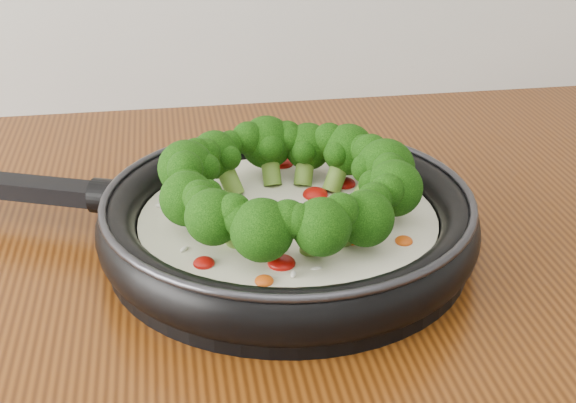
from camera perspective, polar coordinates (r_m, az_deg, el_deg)
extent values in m
cylinder|color=black|center=(0.72, 0.00, -3.09)|extent=(0.42, 0.42, 0.01)
torus|color=black|center=(0.71, 0.00, -1.33)|extent=(0.44, 0.44, 0.04)
torus|color=#2D2D33|center=(0.70, 0.00, 0.33)|extent=(0.43, 0.43, 0.01)
cube|color=black|center=(0.80, -18.64, 0.95)|extent=(0.20, 0.10, 0.02)
cylinder|color=black|center=(0.76, -12.83, 0.35)|extent=(0.04, 0.04, 0.03)
cylinder|color=white|center=(0.72, 0.00, -1.85)|extent=(0.35, 0.35, 0.02)
ellipsoid|color=#A60C08|center=(0.69, 0.74, -1.90)|extent=(0.02, 0.02, 0.01)
ellipsoid|color=#A60C08|center=(0.69, 1.06, -1.69)|extent=(0.03, 0.03, 0.01)
ellipsoid|color=#D84C0D|center=(0.70, 2.80, -1.42)|extent=(0.02, 0.02, 0.01)
ellipsoid|color=#A60C08|center=(0.77, 4.09, 1.29)|extent=(0.03, 0.03, 0.01)
ellipsoid|color=#A60C08|center=(0.64, -0.47, -4.48)|extent=(0.03, 0.03, 0.01)
ellipsoid|color=#D84C0D|center=(0.68, -2.10, -2.38)|extent=(0.02, 0.02, 0.01)
ellipsoid|color=#A60C08|center=(0.76, 7.18, 0.86)|extent=(0.02, 0.02, 0.01)
ellipsoid|color=#A60C08|center=(0.72, -4.01, -0.66)|extent=(0.02, 0.02, 0.01)
ellipsoid|color=#D84C0D|center=(0.73, 3.57, -0.06)|extent=(0.03, 0.03, 0.01)
ellipsoid|color=#A60C08|center=(0.72, -0.23, -0.58)|extent=(0.03, 0.03, 0.01)
ellipsoid|color=#A60C08|center=(0.72, -0.75, -0.67)|extent=(0.02, 0.02, 0.01)
ellipsoid|color=#D84C0D|center=(0.67, 4.60, -2.66)|extent=(0.03, 0.03, 0.01)
ellipsoid|color=#A60C08|center=(0.72, -6.71, -0.81)|extent=(0.02, 0.02, 0.01)
ellipsoid|color=#A60C08|center=(0.75, 1.98, 0.51)|extent=(0.03, 0.03, 0.01)
ellipsoid|color=#D84C0D|center=(0.67, 8.38, -2.85)|extent=(0.02, 0.02, 0.01)
ellipsoid|color=#A60C08|center=(0.81, -0.43, 2.77)|extent=(0.03, 0.03, 0.01)
ellipsoid|color=#A60C08|center=(0.64, -6.11, -4.46)|extent=(0.02, 0.02, 0.01)
ellipsoid|color=#D84C0D|center=(0.61, -1.74, -5.76)|extent=(0.02, 0.02, 0.01)
ellipsoid|color=white|center=(0.78, 6.76, 1.43)|extent=(0.01, 0.01, 0.00)
ellipsoid|color=white|center=(0.72, -3.17, -0.53)|extent=(0.01, 0.01, 0.00)
ellipsoid|color=white|center=(0.73, 4.32, -0.30)|extent=(0.01, 0.01, 0.00)
ellipsoid|color=white|center=(0.70, -0.26, -1.50)|extent=(0.01, 0.01, 0.00)
ellipsoid|color=white|center=(0.62, 0.40, -5.27)|extent=(0.01, 0.01, 0.00)
ellipsoid|color=white|center=(0.66, -7.53, -3.44)|extent=(0.01, 0.01, 0.00)
ellipsoid|color=white|center=(0.71, -2.88, -1.02)|extent=(0.01, 0.01, 0.00)
ellipsoid|color=white|center=(0.74, 2.29, 0.51)|extent=(0.01, 0.01, 0.00)
ellipsoid|color=white|center=(0.63, 2.06, -4.89)|extent=(0.01, 0.01, 0.00)
ellipsoid|color=white|center=(0.67, -0.98, -2.60)|extent=(0.01, 0.01, 0.00)
ellipsoid|color=white|center=(0.72, -5.92, -0.62)|extent=(0.01, 0.01, 0.00)
ellipsoid|color=white|center=(0.72, -0.06, -0.60)|extent=(0.01, 0.00, 0.00)
ellipsoid|color=white|center=(0.72, -2.38, -0.46)|extent=(0.01, 0.01, 0.00)
ellipsoid|color=white|center=(0.71, -0.21, -1.01)|extent=(0.01, 0.01, 0.00)
ellipsoid|color=white|center=(0.71, 0.39, -1.03)|extent=(0.01, 0.01, 0.00)
ellipsoid|color=white|center=(0.71, -0.40, -1.13)|extent=(0.01, 0.01, 0.00)
ellipsoid|color=white|center=(0.72, -0.35, -0.73)|extent=(0.01, 0.01, 0.00)
ellipsoid|color=white|center=(0.69, -6.48, -2.10)|extent=(0.01, 0.01, 0.00)
ellipsoid|color=white|center=(0.69, 5.37, -2.08)|extent=(0.01, 0.01, 0.00)
ellipsoid|color=white|center=(0.73, -9.22, -0.31)|extent=(0.01, 0.01, 0.00)
ellipsoid|color=white|center=(0.75, 7.44, 0.35)|extent=(0.01, 0.01, 0.00)
cylinder|color=olive|center=(0.69, 6.09, -0.42)|extent=(0.04, 0.03, 0.04)
sphere|color=black|center=(0.68, 7.69, 0.96)|extent=(0.06, 0.06, 0.05)
sphere|color=black|center=(0.70, 7.34, 2.28)|extent=(0.04, 0.04, 0.03)
sphere|color=black|center=(0.66, 7.24, 0.80)|extent=(0.04, 0.04, 0.03)
sphere|color=black|center=(0.68, 6.13, 1.26)|extent=(0.03, 0.03, 0.02)
cylinder|color=olive|center=(0.73, 5.65, 0.83)|extent=(0.04, 0.02, 0.04)
sphere|color=black|center=(0.72, 7.04, 2.41)|extent=(0.07, 0.07, 0.05)
sphere|color=black|center=(0.73, 6.01, 3.58)|extent=(0.04, 0.04, 0.03)
sphere|color=black|center=(0.70, 7.40, 2.18)|extent=(0.04, 0.04, 0.03)
sphere|color=black|center=(0.72, 5.66, 2.39)|extent=(0.04, 0.04, 0.03)
cylinder|color=olive|center=(0.76, 3.57, 2.01)|extent=(0.04, 0.04, 0.04)
sphere|color=black|center=(0.76, 4.39, 3.77)|extent=(0.06, 0.06, 0.05)
sphere|color=black|center=(0.76, 2.99, 4.56)|extent=(0.04, 0.04, 0.03)
sphere|color=black|center=(0.75, 5.40, 3.75)|extent=(0.04, 0.04, 0.03)
sphere|color=black|center=(0.75, 3.56, 3.48)|extent=(0.03, 0.03, 0.02)
cylinder|color=olive|center=(0.77, 1.20, 2.33)|extent=(0.03, 0.04, 0.04)
sphere|color=black|center=(0.78, 1.45, 4.01)|extent=(0.06, 0.06, 0.05)
sphere|color=black|center=(0.77, 0.09, 4.52)|extent=(0.04, 0.04, 0.03)
sphere|color=black|center=(0.77, 2.69, 4.21)|extent=(0.04, 0.04, 0.03)
sphere|color=black|center=(0.76, 1.18, 3.62)|extent=(0.03, 0.03, 0.02)
cylinder|color=olive|center=(0.77, -1.26, 2.48)|extent=(0.02, 0.04, 0.04)
sphere|color=black|center=(0.78, -1.55, 4.32)|extent=(0.07, 0.07, 0.05)
sphere|color=black|center=(0.76, -2.91, 4.59)|extent=(0.04, 0.04, 0.03)
sphere|color=black|center=(0.77, -0.07, 4.76)|extent=(0.04, 0.04, 0.03)
sphere|color=black|center=(0.76, -1.26, 3.94)|extent=(0.03, 0.03, 0.03)
cylinder|color=olive|center=(0.75, -4.31, 1.70)|extent=(0.04, 0.04, 0.04)
sphere|color=black|center=(0.75, -5.31, 3.39)|extent=(0.06, 0.06, 0.05)
sphere|color=black|center=(0.73, -5.97, 3.46)|extent=(0.04, 0.04, 0.03)
sphere|color=black|center=(0.76, -4.17, 4.15)|extent=(0.04, 0.04, 0.03)
sphere|color=black|center=(0.74, -4.29, 3.17)|extent=(0.03, 0.03, 0.02)
cylinder|color=olive|center=(0.72, -5.87, 0.76)|extent=(0.04, 0.03, 0.04)
sphere|color=black|center=(0.72, -7.38, 2.41)|extent=(0.07, 0.07, 0.05)
sphere|color=black|center=(0.70, -7.45, 2.36)|extent=(0.04, 0.04, 0.03)
sphere|color=black|center=(0.73, -6.60, 3.45)|extent=(0.04, 0.04, 0.03)
sphere|color=black|center=(0.71, -5.95, 2.44)|extent=(0.03, 0.03, 0.03)
cylinder|color=olive|center=(0.68, -5.81, -0.96)|extent=(0.04, 0.02, 0.04)
sphere|color=black|center=(0.67, -7.30, 0.20)|extent=(0.06, 0.06, 0.05)
sphere|color=black|center=(0.65, -6.44, 0.29)|extent=(0.04, 0.04, 0.03)
sphere|color=black|center=(0.69, -7.34, 1.35)|extent=(0.04, 0.04, 0.03)
sphere|color=black|center=(0.68, -5.75, 0.61)|extent=(0.03, 0.03, 0.02)
cylinder|color=olive|center=(0.65, -4.23, -2.12)|extent=(0.04, 0.04, 0.04)
sphere|color=black|center=(0.63, -5.44, -1.12)|extent=(0.06, 0.06, 0.05)
sphere|color=black|center=(0.62, -3.92, -0.72)|extent=(0.04, 0.04, 0.03)
sphere|color=black|center=(0.64, -6.30, -0.03)|extent=(0.04, 0.04, 0.03)
sphere|color=black|center=(0.64, -4.26, -0.36)|extent=(0.03, 0.03, 0.02)
cylinder|color=olive|center=(0.64, -1.47, -2.86)|extent=(0.03, 0.04, 0.04)
sphere|color=black|center=(0.61, -1.89, -2.08)|extent=(0.07, 0.07, 0.05)
sphere|color=black|center=(0.61, -0.02, -1.30)|extent=(0.04, 0.04, 0.03)
sphere|color=black|center=(0.62, -3.51, -1.20)|extent=(0.04, 0.04, 0.03)
sphere|color=black|center=(0.63, -1.46, -1.11)|extent=(0.03, 0.03, 0.03)
cylinder|color=olive|center=(0.64, 1.89, -2.72)|extent=(0.02, 0.04, 0.04)
sphere|color=black|center=(0.61, 2.45, -1.84)|extent=(0.06, 0.06, 0.05)
sphere|color=black|center=(0.62, 3.83, -0.68)|extent=(0.04, 0.04, 0.03)
sphere|color=black|center=(0.61, 0.77, -1.36)|extent=(0.04, 0.04, 0.03)
sphere|color=black|center=(0.63, 1.91, -0.89)|extent=(0.03, 0.03, 0.02)
cylinder|color=olive|center=(0.66, 4.45, -2.11)|extent=(0.03, 0.04, 0.04)
sphere|color=black|center=(0.64, 5.63, -1.21)|extent=(0.06, 0.06, 0.05)
sphere|color=black|center=(0.65, 6.27, 0.13)|extent=(0.04, 0.04, 0.03)
sphere|color=black|center=(0.63, 4.31, -1.10)|extent=(0.04, 0.04, 0.03)
sphere|color=black|center=(0.65, 4.39, -0.49)|extent=(0.03, 0.03, 0.02)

